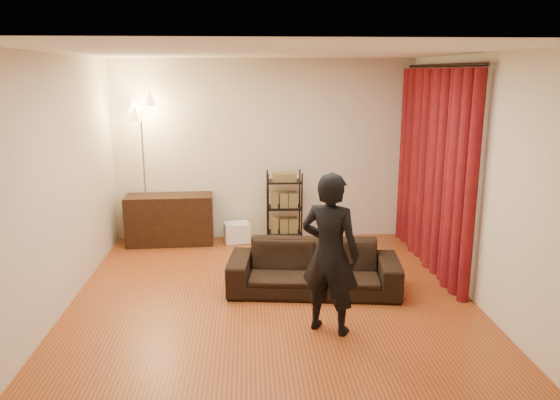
{
  "coord_description": "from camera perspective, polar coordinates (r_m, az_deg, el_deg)",
  "views": [
    {
      "loc": [
        -0.26,
        -5.65,
        2.51
      ],
      "look_at": [
        0.1,
        0.3,
        1.1
      ],
      "focal_mm": 35.0,
      "sensor_mm": 36.0,
      "label": 1
    }
  ],
  "objects": [
    {
      "name": "floor",
      "position": [
        6.19,
        -0.77,
        -10.61
      ],
      "size": [
        5.0,
        5.0,
        0.0
      ],
      "primitive_type": "plane",
      "color": "#9B4B1A",
      "rests_on": "ground"
    },
    {
      "name": "ceiling",
      "position": [
        5.66,
        -0.86,
        15.22
      ],
      "size": [
        5.0,
        5.0,
        0.0
      ],
      "primitive_type": "plane",
      "rotation": [
        3.14,
        0.0,
        0.0
      ],
      "color": "white",
      "rests_on": "ground"
    },
    {
      "name": "wall_back",
      "position": [
        8.24,
        -1.62,
        5.21
      ],
      "size": [
        5.0,
        0.0,
        5.0
      ],
      "primitive_type": "plane",
      "rotation": [
        1.57,
        0.0,
        0.0
      ],
      "color": "beige",
      "rests_on": "ground"
    },
    {
      "name": "wall_front",
      "position": [
        3.37,
        1.16,
        -6.86
      ],
      "size": [
        5.0,
        0.0,
        5.0
      ],
      "primitive_type": "plane",
      "rotation": [
        -1.57,
        0.0,
        0.0
      ],
      "color": "beige",
      "rests_on": "ground"
    },
    {
      "name": "wall_left",
      "position": [
        6.11,
        -22.41,
        1.33
      ],
      "size": [
        0.0,
        5.0,
        5.0
      ],
      "primitive_type": "plane",
      "rotation": [
        1.57,
        0.0,
        1.57
      ],
      "color": "beige",
      "rests_on": "ground"
    },
    {
      "name": "wall_right",
      "position": [
        6.29,
        20.12,
        1.86
      ],
      "size": [
        0.0,
        5.0,
        5.0
      ],
      "primitive_type": "plane",
      "rotation": [
        1.57,
        0.0,
        -1.57
      ],
      "color": "beige",
      "rests_on": "ground"
    },
    {
      "name": "curtain_rod",
      "position": [
        7.19,
        16.57,
        13.33
      ],
      "size": [
        0.04,
        2.65,
        0.04
      ],
      "primitive_type": "cylinder",
      "rotation": [
        1.57,
        0.0,
        0.0
      ],
      "color": "black",
      "rests_on": "wall_right"
    },
    {
      "name": "curtain",
      "position": [
        7.29,
        15.75,
        3.05
      ],
      "size": [
        0.22,
        2.65,
        2.55
      ],
      "primitive_type": null,
      "color": "maroon",
      "rests_on": "ground"
    },
    {
      "name": "sofa",
      "position": [
        6.39,
        3.54,
        -7.08
      ],
      "size": [
        2.04,
        0.99,
        0.57
      ],
      "primitive_type": "imported",
      "rotation": [
        0.0,
        0.0,
        -0.11
      ],
      "color": "black",
      "rests_on": "ground"
    },
    {
      "name": "person",
      "position": [
        5.3,
        5.23,
        -5.6
      ],
      "size": [
        0.7,
        0.62,
        1.6
      ],
      "primitive_type": "imported",
      "rotation": [
        0.0,
        0.0,
        2.64
      ],
      "color": "black",
      "rests_on": "ground"
    },
    {
      "name": "media_cabinet",
      "position": [
        8.25,
        -11.44,
        -2.01
      ],
      "size": [
        1.28,
        0.53,
        0.74
      ],
      "primitive_type": "cube",
      "rotation": [
        0.0,
        0.0,
        0.04
      ],
      "color": "black",
      "rests_on": "ground"
    },
    {
      "name": "storage_boxes",
      "position": [
        8.23,
        -4.52,
        -3.39
      ],
      "size": [
        0.42,
        0.36,
        0.3
      ],
      "primitive_type": null,
      "rotation": [
        0.0,
        0.0,
        0.22
      ],
      "color": "silver",
      "rests_on": "ground"
    },
    {
      "name": "wire_shelf",
      "position": [
        8.1,
        0.45,
        -0.77
      ],
      "size": [
        0.55,
        0.44,
        1.08
      ],
      "primitive_type": null,
      "rotation": [
        0.0,
        0.0,
        -0.22
      ],
      "color": "black",
      "rests_on": "ground"
    },
    {
      "name": "floor_lamp",
      "position": [
        8.08,
        -14.02,
        2.73
      ],
      "size": [
        0.4,
        0.4,
        2.16
      ],
      "primitive_type": null,
      "rotation": [
        0.0,
        0.0,
        -0.04
      ],
      "color": "silver",
      "rests_on": "ground"
    }
  ]
}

